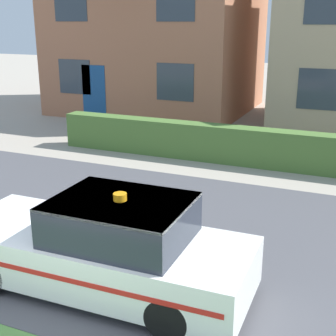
{
  "coord_description": "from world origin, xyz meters",
  "views": [
    {
      "loc": [
        3.42,
        -3.18,
        3.71
      ],
      "look_at": [
        0.11,
        4.53,
        1.05
      ],
      "focal_mm": 50.0,
      "sensor_mm": 36.0,
      "label": 1
    }
  ],
  "objects": [
    {
      "name": "garden_hedge",
      "position": [
        0.16,
        8.7,
        0.5
      ],
      "size": [
        10.15,
        0.55,
        1.0
      ],
      "primitive_type": "cube",
      "color": "#4C7233",
      "rests_on": "ground"
    },
    {
      "name": "house_left",
      "position": [
        -4.95,
        15.42,
        4.06
      ],
      "size": [
        7.96,
        7.0,
        7.96
      ],
      "color": "#A86B4C",
      "rests_on": "ground"
    },
    {
      "name": "police_car",
      "position": [
        0.25,
        1.93,
        0.65
      ],
      "size": [
        4.38,
        1.69,
        1.49
      ],
      "rotation": [
        0.0,
        0.0,
        3.16
      ],
      "color": "black",
      "rests_on": "road_strip"
    },
    {
      "name": "road_strip",
      "position": [
        0.0,
        3.9,
        0.01
      ],
      "size": [
        28.0,
        6.49,
        0.01
      ],
      "primitive_type": "cube",
      "color": "#4C4C51",
      "rests_on": "ground"
    }
  ]
}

